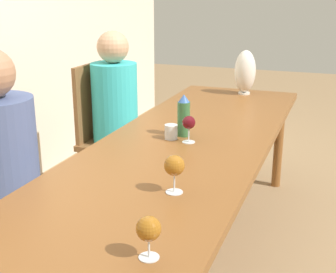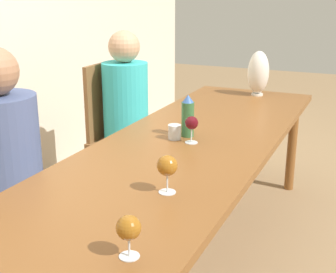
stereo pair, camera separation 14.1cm
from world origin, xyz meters
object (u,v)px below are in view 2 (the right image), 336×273
water_tumbler (175,132)px  person_near (7,168)px  chair_far (117,130)px  water_bottle (188,116)px  vase (258,73)px  wine_glass_2 (167,166)px  wine_glass_0 (129,229)px  wine_glass_1 (192,124)px  person_far (127,112)px

water_tumbler → person_near: person_near is taller
chair_far → water_bottle: bearing=-125.5°
vase → wine_glass_2: bearing=-176.5°
water_tumbler → vase: bearing=-6.2°
water_tumbler → wine_glass_0: 1.17m
water_bottle → chair_far: 1.01m
wine_glass_2 → person_near: size_ratio=0.12×
water_tumbler → chair_far: (0.63, 0.73, -0.25)m
water_bottle → chair_far: (0.56, 0.78, -0.33)m
wine_glass_1 → chair_far: chair_far is taller
water_tumbler → person_near: size_ratio=0.06×
vase → person_far: person_far is taller
water_bottle → person_far: 0.90m
wine_glass_0 → chair_far: chair_far is taller
wine_glass_1 → water_bottle: bearing=32.0°
person_near → person_far: size_ratio=1.02×
wine_glass_1 → wine_glass_0: bearing=-167.9°
wine_glass_2 → person_far: bearing=35.0°
vase → chair_far: 1.13m
chair_far → vase: bearing=-54.7°
wine_glass_2 → vase: bearing=3.5°
wine_glass_1 → wine_glass_2: wine_glass_2 is taller
wine_glass_2 → chair_far: (1.28, 0.99, -0.33)m
water_bottle → person_far: (0.56, 0.69, -0.18)m
vase → person_far: bearing=128.4°
person_near → person_far: 1.20m
water_bottle → vase: vase is taller
chair_far → person_near: person_near is taller
person_near → wine_glass_0: bearing=-118.8°
water_bottle → vase: (1.17, -0.09, 0.06)m
wine_glass_0 → chair_far: (1.74, 1.07, -0.31)m
wine_glass_2 → person_near: bearing=85.4°
vase → wine_glass_0: bearing=-175.0°
water_bottle → wine_glass_1: 0.12m
person_far → vase: bearing=-51.6°
wine_glass_1 → wine_glass_2: (-0.62, -0.15, 0.01)m
wine_glass_0 → wine_glass_2: 0.48m
wine_glass_0 → person_near: person_near is taller
water_bottle → water_tumbler: bearing=150.0°
wine_glass_1 → water_tumbler: bearing=78.0°
wine_glass_1 → wine_glass_2: bearing=-166.8°
wine_glass_0 → wine_glass_1: wine_glass_1 is taller
vase → wine_glass_1: size_ratio=2.34×
water_tumbler → vase: size_ratio=0.24×
wine_glass_2 → water_tumbler: bearing=21.3°
wine_glass_1 → chair_far: (0.65, 0.84, -0.32)m
water_tumbler → vase: vase is taller
water_bottle → wine_glass_1: size_ratio=1.62×
water_bottle → water_tumbler: (-0.08, 0.04, -0.07)m
water_tumbler → chair_far: size_ratio=0.08×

